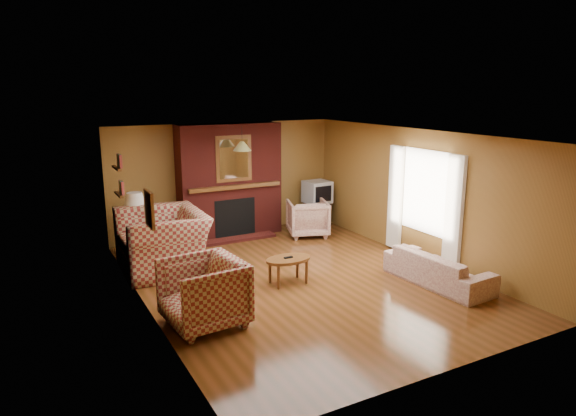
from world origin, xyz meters
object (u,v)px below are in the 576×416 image
table_lamp (135,209)px  crt_tv (317,192)px  tv_stand (317,214)px  floral_armchair (308,218)px  plaid_armchair (203,293)px  coffee_table (288,262)px  plaid_loveseat (162,241)px  fireplace (230,182)px  floral_sofa (438,268)px  side_table (138,244)px

table_lamp → crt_tv: size_ratio=1.25×
tv_stand → table_lamp: bearing=-172.9°
table_lamp → tv_stand: (4.15, 0.35, -0.66)m
floral_armchair → plaid_armchair: bearing=61.0°
floral_armchair → coffee_table: floral_armchair is taller
plaid_loveseat → plaid_armchair: (-0.10, -2.42, -0.06)m
fireplace → floral_armchair: (1.46, -0.76, -0.80)m
fireplace → coffee_table: 3.14m
fireplace → floral_sofa: fireplace is taller
crt_tv → floral_armchair: bearing=-135.8°
side_table → coffee_table: bearing=-53.1°
table_lamp → tv_stand: bearing=4.8°
side_table → crt_tv: (4.15, 0.34, 0.53)m
coffee_table → side_table: (-1.87, 2.49, -0.10)m
floral_sofa → coffee_table: size_ratio=2.38×
plaid_armchair → floral_armchair: plaid_armchair is taller
plaid_loveseat → tv_stand: size_ratio=2.90×
floral_armchair → crt_tv: crt_tv is taller
side_table → crt_tv: crt_tv is taller
plaid_loveseat → tv_stand: plaid_loveseat is taller
fireplace → side_table: (-2.10, -0.53, -0.91)m
table_lamp → tv_stand: 4.22m
floral_sofa → coffee_table: 2.44m
floral_sofa → crt_tv: (0.15, 4.01, 0.53)m
table_lamp → plaid_loveseat: bearing=-73.9°
plaid_loveseat → floral_sofa: bearing=55.2°
coffee_table → fireplace: bearing=85.6°
side_table → tv_stand: 4.16m
coffee_table → plaid_loveseat: bearing=134.9°
floral_sofa → tv_stand: 4.02m
floral_sofa → side_table: size_ratio=3.38×
fireplace → tv_stand: bearing=-5.1°
plaid_armchair → table_lamp: table_lamp is taller
plaid_loveseat → floral_armchair: plaid_loveseat is taller
plaid_armchair → side_table: size_ratio=1.87×
coffee_table → side_table: bearing=126.9°
fireplace → tv_stand: 2.25m
fireplace → plaid_armchair: (-1.95, -3.83, -0.72)m
coffee_table → table_lamp: 3.16m
coffee_table → tv_stand: tv_stand is taller
side_table → crt_tv: bearing=4.7°
plaid_armchair → floral_armchair: bearing=127.1°
plaid_armchair → floral_sofa: plaid_armchair is taller
plaid_loveseat → crt_tv: 4.09m
plaid_loveseat → plaid_armchair: plaid_loveseat is taller
plaid_loveseat → side_table: bearing=-162.0°
crt_tv → floral_sofa: bearing=-92.1°
floral_armchair → table_lamp: size_ratio=1.20×
side_table → floral_armchair: bearing=-3.7°
fireplace → coffee_table: size_ratio=3.12×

